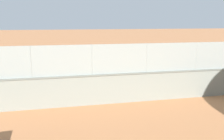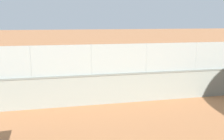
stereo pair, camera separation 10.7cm
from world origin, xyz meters
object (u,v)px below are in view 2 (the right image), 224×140
(player_at_service_line, at_px, (141,62))
(player_baseline_waiting, at_px, (54,69))
(player_foreground_swinging, at_px, (125,76))
(spare_ball_by_wall, at_px, (49,97))
(sports_ball, at_px, (159,76))
(courtside_bench, at_px, (189,81))

(player_at_service_line, bearing_deg, player_baseline_waiting, 13.28)
(player_at_service_line, distance_m, player_foreground_swinging, 5.74)
(player_baseline_waiting, distance_m, spare_ball_by_wall, 4.45)
(player_at_service_line, xyz_separation_m, spare_ball_by_wall, (8.53, 6.25, -0.85))
(player_baseline_waiting, height_order, player_foreground_swinging, player_baseline_waiting)
(player_foreground_swinging, distance_m, sports_ball, 4.54)
(sports_ball, bearing_deg, spare_ball_by_wall, 22.09)
(sports_ball, height_order, courtside_bench, courtside_bench)
(courtside_bench, bearing_deg, spare_ball_by_wall, 1.12)
(player_at_service_line, distance_m, courtside_bench, 6.24)
(player_baseline_waiting, height_order, spare_ball_by_wall, player_baseline_waiting)
(sports_ball, relative_size, spare_ball_by_wall, 1.34)
(spare_ball_by_wall, xyz_separation_m, courtside_bench, (-10.00, -0.20, 0.39))
(player_at_service_line, relative_size, courtside_bench, 0.97)
(player_foreground_swinging, distance_m, spare_ball_by_wall, 5.69)
(sports_ball, xyz_separation_m, spare_ball_by_wall, (9.27, 3.76, -0.02))
(player_at_service_line, xyz_separation_m, sports_ball, (-0.74, 2.49, -0.82))
(spare_ball_by_wall, relative_size, courtside_bench, 0.09)
(player_foreground_swinging, bearing_deg, player_baseline_waiting, -30.09)
(player_foreground_swinging, bearing_deg, player_at_service_line, -122.29)
(sports_ball, height_order, spare_ball_by_wall, sports_ball)
(player_at_service_line, relative_size, player_foreground_swinging, 1.07)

